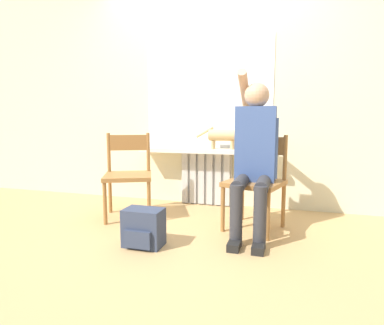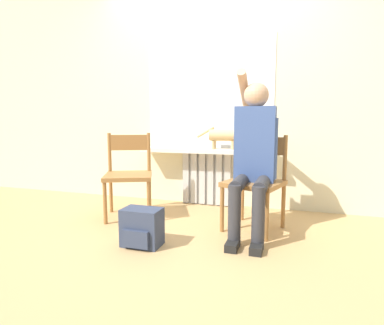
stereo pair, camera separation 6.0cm
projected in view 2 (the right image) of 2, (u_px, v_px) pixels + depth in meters
ground_plane at (170, 238)px, 2.65m from camera, size 12.00×12.00×0.00m
wall_with_window at (209, 87)px, 3.64m from camera, size 7.00×0.06×2.70m
radiator at (207, 178)px, 3.70m from camera, size 0.59×0.08×0.61m
windowsill at (206, 151)px, 3.58m from camera, size 1.51×0.25×0.05m
window_glass at (209, 94)px, 3.61m from camera, size 1.45×0.01×1.22m
chair_left at (129, 173)px, 3.23m from camera, size 0.60×0.60×0.84m
chair_right at (256, 180)px, 2.85m from camera, size 0.57×0.57×0.84m
person at (254, 151)px, 2.71m from camera, size 0.36×1.00×1.41m
cat at (226, 136)px, 3.45m from camera, size 0.53×0.13×0.25m
backpack at (142, 228)px, 2.48m from camera, size 0.30×0.22×0.29m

